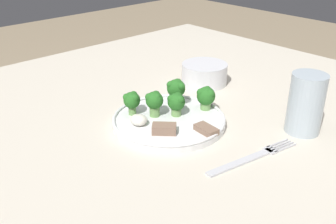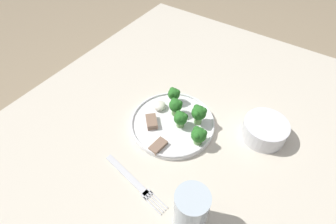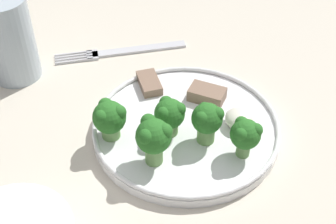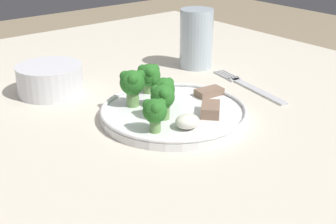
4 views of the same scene
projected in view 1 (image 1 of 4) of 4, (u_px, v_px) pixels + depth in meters
table at (193, 140)px, 0.94m from camera, size 1.13×1.11×0.72m
dinner_plate at (169, 120)px, 0.81m from camera, size 0.23×0.23×0.02m
fork at (252, 158)px, 0.70m from camera, size 0.05×0.20×0.00m
cream_bowl at (204, 74)px, 1.01m from camera, size 0.12×0.12×0.05m
drinking_glass at (305, 107)px, 0.77m from camera, size 0.07×0.07×0.12m
broccoli_floret_near_rim_left at (176, 89)px, 0.86m from camera, size 0.04×0.04×0.06m
broccoli_floret_center_left at (132, 100)px, 0.82m from camera, size 0.04×0.04×0.05m
broccoli_floret_back_left at (154, 101)px, 0.81m from camera, size 0.04×0.04×0.05m
broccoli_floret_front_left at (176, 102)px, 0.82m from camera, size 0.04×0.04×0.05m
broccoli_floret_center_back at (206, 96)px, 0.84m from camera, size 0.04×0.04×0.05m
meat_slice_front_slice at (206, 129)px, 0.76m from camera, size 0.05×0.03×0.01m
meat_slice_middle_slice at (164, 129)px, 0.76m from camera, size 0.05×0.05×0.02m
sauce_dollop at (139, 120)px, 0.79m from camera, size 0.04×0.03×0.02m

